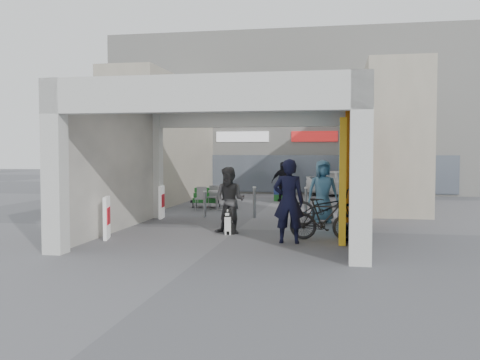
% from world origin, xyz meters
% --- Properties ---
extents(ground, '(90.00, 90.00, 0.00)m').
position_xyz_m(ground, '(0.00, 0.00, 0.00)').
color(ground, '#5C5B60').
rests_on(ground, ground).
extents(arcade_canopy, '(6.40, 6.45, 6.40)m').
position_xyz_m(arcade_canopy, '(0.54, -0.82, 2.30)').
color(arcade_canopy, silver).
rests_on(arcade_canopy, ground).
extents(far_building, '(18.00, 4.08, 8.00)m').
position_xyz_m(far_building, '(-0.00, 13.99, 3.99)').
color(far_building, silver).
rests_on(far_building, ground).
extents(plaza_bldg_left, '(2.00, 9.00, 5.00)m').
position_xyz_m(plaza_bldg_left, '(-4.50, 7.50, 2.50)').
color(plaza_bldg_left, '#B9AE99').
rests_on(plaza_bldg_left, ground).
extents(plaza_bldg_right, '(2.00, 9.00, 5.00)m').
position_xyz_m(plaza_bldg_right, '(4.50, 7.50, 2.50)').
color(plaza_bldg_right, '#B9AE99').
rests_on(plaza_bldg_right, ground).
extents(bollard_left, '(0.09, 0.09, 0.81)m').
position_xyz_m(bollard_left, '(-1.51, 2.39, 0.41)').
color(bollard_left, gray).
rests_on(bollard_left, ground).
extents(bollard_center, '(0.09, 0.09, 0.96)m').
position_xyz_m(bollard_center, '(0.05, 2.52, 0.48)').
color(bollard_center, gray).
rests_on(bollard_center, ground).
extents(bollard_right, '(0.09, 0.09, 0.97)m').
position_xyz_m(bollard_right, '(1.66, 2.33, 0.48)').
color(bollard_right, gray).
rests_on(bollard_right, ground).
extents(advert_board_near, '(0.22, 0.55, 1.00)m').
position_xyz_m(advert_board_near, '(-2.75, -2.14, 0.51)').
color(advert_board_near, silver).
rests_on(advert_board_near, ground).
extents(advert_board_far, '(0.16, 0.56, 1.00)m').
position_xyz_m(advert_board_far, '(-2.75, 1.86, 0.51)').
color(advert_board_far, silver).
rests_on(advert_board_far, ground).
extents(cafe_set, '(1.36, 1.10, 0.82)m').
position_xyz_m(cafe_set, '(-1.69, 4.71, 0.29)').
color(cafe_set, '#98979C').
rests_on(cafe_set, ground).
extents(produce_stand, '(1.09, 0.59, 0.72)m').
position_xyz_m(produce_stand, '(-2.18, 5.31, 0.28)').
color(produce_stand, black).
rests_on(produce_stand, ground).
extents(crate_stack, '(0.47, 0.37, 0.56)m').
position_xyz_m(crate_stack, '(0.23, 8.34, 0.28)').
color(crate_stack, '#1B5F25').
rests_on(crate_stack, ground).
extents(border_collie, '(0.25, 0.49, 0.68)m').
position_xyz_m(border_collie, '(-0.07, -0.91, 0.27)').
color(border_collie, black).
rests_on(border_collie, ground).
extents(man_with_dog, '(0.70, 0.46, 1.90)m').
position_xyz_m(man_with_dog, '(1.51, -1.92, 0.95)').
color(man_with_dog, black).
rests_on(man_with_dog, ground).
extents(man_back_turned, '(0.91, 0.77, 1.68)m').
position_xyz_m(man_back_turned, '(-0.07, -0.77, 0.84)').
color(man_back_turned, '#414043').
rests_on(man_back_turned, ground).
extents(man_elderly, '(1.00, 0.76, 1.82)m').
position_xyz_m(man_elderly, '(2.17, 1.78, 0.91)').
color(man_elderly, '#5585A6').
rests_on(man_elderly, ground).
extents(man_crates, '(1.03, 0.61, 1.65)m').
position_xyz_m(man_crates, '(0.40, 8.08, 0.82)').
color(man_crates, black).
rests_on(man_crates, ground).
extents(bicycle_front, '(2.14, 1.32, 1.06)m').
position_xyz_m(bicycle_front, '(2.30, 0.81, 0.53)').
color(bicycle_front, black).
rests_on(bicycle_front, ground).
extents(bicycle_rear, '(1.64, 0.54, 0.97)m').
position_xyz_m(bicycle_rear, '(2.30, -1.39, 0.49)').
color(bicycle_rear, black).
rests_on(bicycle_rear, ground).
extents(white_van, '(3.99, 2.47, 1.27)m').
position_xyz_m(white_van, '(3.03, 11.18, 0.63)').
color(white_van, white).
rests_on(white_van, ground).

